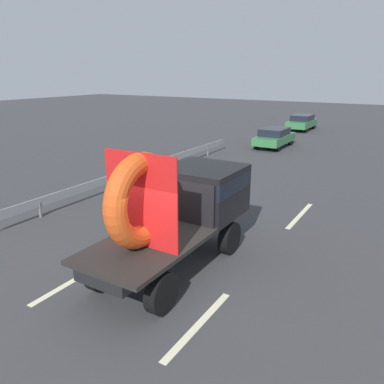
# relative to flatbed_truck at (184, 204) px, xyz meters

# --- Properties ---
(ground_plane) EXTENTS (120.00, 120.00, 0.00)m
(ground_plane) POSITION_rel_flatbed_truck_xyz_m (-0.05, -1.38, -1.60)
(ground_plane) COLOR #38383A
(flatbed_truck) EXTENTS (2.02, 5.17, 3.25)m
(flatbed_truck) POSITION_rel_flatbed_truck_xyz_m (0.00, 0.00, 0.00)
(flatbed_truck) COLOR black
(flatbed_truck) RESTS_ON ground_plane
(distant_sedan) EXTENTS (1.69, 3.94, 1.28)m
(distant_sedan) POSITION_rel_flatbed_truck_xyz_m (-3.46, 16.74, -0.91)
(distant_sedan) COLOR black
(distant_sedan) RESTS_ON ground_plane
(guardrail) EXTENTS (0.10, 16.06, 0.71)m
(guardrail) POSITION_rel_flatbed_truck_xyz_m (-5.97, 6.06, -1.07)
(guardrail) COLOR gray
(guardrail) RESTS_ON ground_plane
(lane_dash_left_near) EXTENTS (0.16, 2.78, 0.01)m
(lane_dash_left_near) POSITION_rel_flatbed_truck_xyz_m (-1.73, -2.20, -1.59)
(lane_dash_left_near) COLOR beige
(lane_dash_left_near) RESTS_ON ground_plane
(lane_dash_left_far) EXTENTS (0.16, 2.24, 0.01)m
(lane_dash_left_far) POSITION_rel_flatbed_truck_xyz_m (-1.73, 5.47, -1.59)
(lane_dash_left_far) COLOR beige
(lane_dash_left_far) RESTS_ON ground_plane
(lane_dash_right_near) EXTENTS (0.16, 2.53, 0.01)m
(lane_dash_right_near) POSITION_rel_flatbed_truck_xyz_m (1.73, -2.21, -1.59)
(lane_dash_right_near) COLOR beige
(lane_dash_right_near) RESTS_ON ground_plane
(lane_dash_right_far) EXTENTS (0.16, 2.84, 0.01)m
(lane_dash_right_far) POSITION_rel_flatbed_truck_xyz_m (1.73, 4.89, -1.59)
(lane_dash_right_far) COLOR beige
(lane_dash_right_far) RESTS_ON ground_plane
(oncoming_car) EXTENTS (1.72, 4.02, 1.31)m
(oncoming_car) POSITION_rel_flatbed_truck_xyz_m (-4.12, 25.63, -0.90)
(oncoming_car) COLOR black
(oncoming_car) RESTS_ON ground_plane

